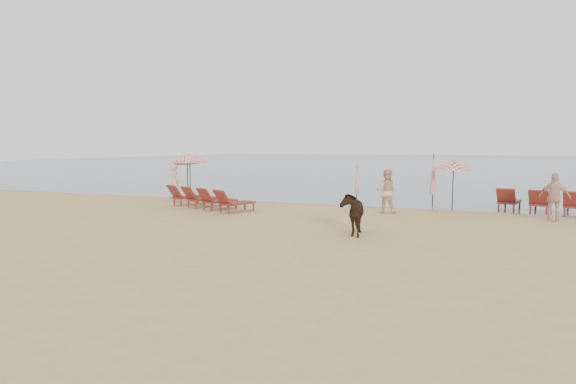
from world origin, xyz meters
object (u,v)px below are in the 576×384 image
(lounger_cluster_left, at_px, (208,198))
(cow, at_px, (352,213))
(umbrella_open_right, at_px, (454,165))
(beachgoer_right_a, at_px, (386,191))
(beachgoer_right_b, at_px, (555,197))
(umbrella_closed_right, at_px, (433,174))
(beachgoer_left, at_px, (175,183))
(umbrella_open_left_a, at_px, (190,158))
(lounger_cluster_right, at_px, (540,202))
(umbrella_closed_left, at_px, (357,179))
(umbrella_open_left_b, at_px, (187,158))

(lounger_cluster_left, bearing_deg, cow, -4.09)
(umbrella_open_right, xyz_separation_m, beachgoer_right_a, (-2.63, -1.70, -1.10))
(umbrella_open_right, xyz_separation_m, beachgoer_right_b, (3.76, -1.72, -1.12))
(umbrella_closed_right, xyz_separation_m, beachgoer_left, (-12.74, -2.32, -0.60))
(beachgoer_right_a, bearing_deg, beachgoer_left, -1.06)
(umbrella_open_left_a, relative_size, cow, 1.47)
(lounger_cluster_left, relative_size, umbrella_closed_right, 1.85)
(beachgoer_left, bearing_deg, lounger_cluster_right, -140.18)
(umbrella_open_right, distance_m, beachgoer_right_a, 3.32)
(lounger_cluster_right, relative_size, beachgoer_right_b, 1.96)
(lounger_cluster_right, bearing_deg, lounger_cluster_left, -151.38)
(beachgoer_right_b, bearing_deg, umbrella_open_right, -12.76)
(umbrella_open_right, bearing_deg, umbrella_closed_right, 131.57)
(lounger_cluster_left, height_order, umbrella_closed_left, umbrella_closed_left)
(umbrella_closed_right, relative_size, cow, 1.52)
(lounger_cluster_left, bearing_deg, lounger_cluster_right, 37.95)
(lounger_cluster_right, xyz_separation_m, umbrella_open_left_b, (-17.79, 0.24, 1.70))
(cow, bearing_deg, umbrella_closed_left, 88.43)
(beachgoer_right_a, height_order, beachgoer_right_b, beachgoer_right_a)
(lounger_cluster_left, relative_size, umbrella_closed_left, 2.41)
(lounger_cluster_left, distance_m, umbrella_open_right, 11.17)
(umbrella_closed_left, bearing_deg, cow, -77.88)
(lounger_cluster_right, relative_size, beachgoer_left, 1.85)
(umbrella_closed_left, distance_m, beachgoer_right_a, 3.76)
(umbrella_open_left_b, distance_m, beachgoer_right_a, 11.94)
(beachgoer_left, height_order, beachgoer_right_a, beachgoer_left)
(umbrella_closed_left, distance_m, beachgoer_right_b, 9.01)
(lounger_cluster_right, distance_m, beachgoer_left, 17.31)
(lounger_cluster_left, height_order, umbrella_open_left_a, umbrella_open_left_a)
(lounger_cluster_right, relative_size, beachgoer_right_a, 1.91)
(lounger_cluster_left, relative_size, beachgoer_left, 2.42)
(umbrella_closed_left, bearing_deg, beachgoer_left, -162.91)
(umbrella_open_left_b, xyz_separation_m, cow, (11.43, -7.98, -1.49))
(lounger_cluster_left, height_order, umbrella_open_right, umbrella_open_right)
(cow, height_order, beachgoer_right_a, beachgoer_right_a)
(lounger_cluster_left, distance_m, beachgoer_right_b, 14.43)
(umbrella_open_left_a, distance_m, beachgoer_right_b, 17.30)
(umbrella_open_left_b, bearing_deg, umbrella_open_left_a, -33.20)
(lounger_cluster_right, bearing_deg, umbrella_open_left_a, -163.68)
(umbrella_closed_right, bearing_deg, umbrella_open_right, -47.44)
(umbrella_open_left_a, distance_m, umbrella_open_right, 13.43)
(cow, bearing_deg, umbrella_open_left_b, 131.39)
(umbrella_open_right, relative_size, beachgoer_right_b, 1.23)
(lounger_cluster_right, relative_size, umbrella_open_left_a, 1.47)
(umbrella_open_left_a, bearing_deg, beachgoer_right_a, -19.34)
(umbrella_closed_left, relative_size, beachgoer_left, 1.00)
(umbrella_open_left_a, distance_m, umbrella_closed_left, 8.97)
(umbrella_closed_left, relative_size, beachgoer_right_a, 1.04)
(umbrella_open_left_a, xyz_separation_m, umbrella_closed_left, (8.75, 1.69, -1.01))
(lounger_cluster_left, height_order, cow, cow)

